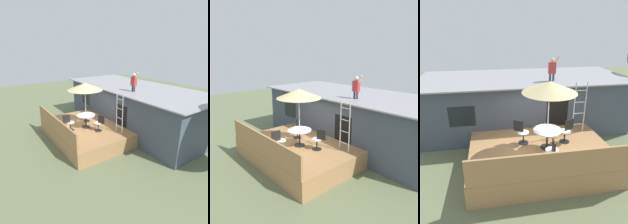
# 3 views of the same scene
# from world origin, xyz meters

# --- Properties ---
(ground_plane) EXTENTS (40.00, 40.00, 0.00)m
(ground_plane) POSITION_xyz_m (0.00, 0.00, 0.00)
(ground_plane) COLOR #66704C
(house) EXTENTS (10.50, 4.50, 2.71)m
(house) POSITION_xyz_m (-0.00, 3.60, 1.36)
(house) COLOR #424C5B
(house) RESTS_ON ground
(deck) EXTENTS (5.28, 3.86, 0.80)m
(deck) POSITION_xyz_m (0.00, 0.00, 0.40)
(deck) COLOR #A87A4C
(deck) RESTS_ON ground
(deck_railing) EXTENTS (5.18, 0.08, 0.90)m
(deck_railing) POSITION_xyz_m (0.00, -1.88, 1.25)
(deck_railing) COLOR #A87A4C
(deck_railing) RESTS_ON deck
(patio_table) EXTENTS (1.04, 1.04, 0.74)m
(patio_table) POSITION_xyz_m (0.24, -0.17, 1.39)
(patio_table) COLOR black
(patio_table) RESTS_ON deck
(patio_umbrella) EXTENTS (1.90, 1.90, 2.54)m
(patio_umbrella) POSITION_xyz_m (0.24, -0.17, 3.15)
(patio_umbrella) COLOR silver
(patio_umbrella) RESTS_ON deck
(step_ladder) EXTENTS (0.52, 0.04, 2.20)m
(step_ladder) POSITION_xyz_m (1.91, 0.89, 1.90)
(step_ladder) COLOR silver
(step_ladder) RESTS_ON deck
(person_figure) EXTENTS (0.47, 0.20, 1.11)m
(person_figure) POSITION_xyz_m (1.15, 2.50, 3.32)
(person_figure) COLOR #33384C
(person_figure) RESTS_ON house
(patio_chair_left) EXTENTS (0.57, 0.44, 0.92)m
(patio_chair_left) POSITION_xyz_m (-0.64, 0.35, 1.26)
(patio_chair_left) COLOR black
(patio_chair_left) RESTS_ON deck
(patio_chair_right) EXTENTS (0.60, 0.44, 0.92)m
(patio_chair_right) POSITION_xyz_m (1.11, 0.16, 1.26)
(patio_chair_right) COLOR black
(patio_chair_right) RESTS_ON deck
(patio_chair_near) EXTENTS (0.44, 0.62, 0.92)m
(patio_chair_near) POSITION_xyz_m (0.14, -1.17, 1.26)
(patio_chair_near) COLOR black
(patio_chair_near) RESTS_ON deck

